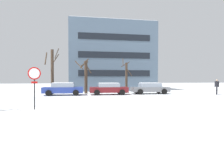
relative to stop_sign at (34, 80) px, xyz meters
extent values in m
plane|color=white|center=(2.47, 2.19, -1.80)|extent=(120.00, 120.00, 0.00)
cube|color=silver|center=(2.47, 5.25, -1.80)|extent=(80.00, 8.12, 0.00)
cylinder|color=black|center=(0.00, 0.00, -0.73)|extent=(0.07, 0.16, 2.14)
cylinder|color=red|center=(0.00, 0.00, 0.39)|extent=(0.76, 0.03, 0.76)
cylinder|color=white|center=(0.00, -0.01, 0.39)|extent=(0.62, 0.03, 0.62)
cube|color=red|center=(0.00, 0.00, -0.16)|extent=(0.36, 0.03, 0.12)
cylinder|color=white|center=(0.00, 0.01, 0.44)|extent=(0.42, 0.03, 0.42)
cube|color=#283D93|center=(1.25, 10.46, -1.22)|extent=(4.45, 2.06, 0.63)
cube|color=#8C99A8|center=(1.25, 10.46, -0.67)|extent=(2.48, 1.82, 0.45)
cube|color=white|center=(1.25, 10.46, -0.42)|extent=(2.25, 1.68, 0.06)
cylinder|color=black|center=(2.71, 11.35, -1.48)|extent=(0.65, 0.25, 0.64)
cylinder|color=black|center=(2.62, 9.45, -1.48)|extent=(0.65, 0.25, 0.64)
cylinder|color=black|center=(-0.13, 11.48, -1.48)|extent=(0.65, 0.25, 0.64)
cylinder|color=black|center=(-0.21, 9.57, -1.48)|extent=(0.65, 0.25, 0.64)
cube|color=maroon|center=(6.34, 10.23, -1.23)|extent=(4.40, 1.90, 0.61)
cube|color=#8C99A8|center=(6.34, 10.23, -0.71)|extent=(2.45, 1.68, 0.43)
cube|color=white|center=(6.34, 10.23, -0.47)|extent=(2.22, 1.55, 0.06)
cylinder|color=black|center=(7.79, 11.04, -1.48)|extent=(0.65, 0.25, 0.64)
cylinder|color=black|center=(7.71, 9.29, -1.48)|extent=(0.65, 0.25, 0.64)
cylinder|color=black|center=(4.98, 11.16, -1.48)|extent=(0.65, 0.25, 0.64)
cylinder|color=black|center=(4.90, 9.42, -1.48)|extent=(0.65, 0.25, 0.64)
cube|color=slate|center=(11.44, 10.57, -1.26)|extent=(4.54, 1.99, 0.55)
cube|color=#8C99A8|center=(11.44, 10.57, -0.75)|extent=(2.53, 1.75, 0.47)
cube|color=white|center=(11.44, 10.57, -0.48)|extent=(2.30, 1.62, 0.06)
cylinder|color=black|center=(12.93, 11.42, -1.48)|extent=(0.65, 0.25, 0.64)
cylinder|color=black|center=(12.85, 9.59, -1.48)|extent=(0.65, 0.25, 0.64)
cylinder|color=black|center=(10.03, 11.55, -1.48)|extent=(0.65, 0.25, 0.64)
cylinder|color=black|center=(9.95, 9.72, -1.48)|extent=(0.65, 0.25, 0.64)
cylinder|color=black|center=(18.55, 8.01, -1.36)|extent=(0.14, 0.14, 0.88)
cylinder|color=black|center=(18.74, 8.22, -1.36)|extent=(0.14, 0.14, 0.88)
cube|color=black|center=(18.65, 8.11, -0.60)|extent=(0.35, 0.44, 0.65)
sphere|color=tan|center=(18.65, 8.11, -0.17)|extent=(0.22, 0.22, 0.22)
cylinder|color=#423326|center=(9.02, 12.48, 0.12)|extent=(0.30, 0.30, 3.84)
cylinder|color=#423326|center=(8.60, 12.57, 2.15)|extent=(0.27, 0.93, 1.00)
cylinder|color=#423326|center=(9.03, 13.04, 1.88)|extent=(1.15, 0.10, 0.70)
cylinder|color=#423326|center=(9.29, 12.06, 0.84)|extent=(0.96, 0.64, 1.01)
cylinder|color=#423326|center=(-0.08, 12.60, 0.85)|extent=(0.35, 0.35, 5.31)
cylinder|color=#423326|center=(0.42, 12.86, 3.06)|extent=(0.63, 1.12, 1.12)
cylinder|color=#423326|center=(0.26, 13.02, 2.38)|extent=(0.95, 0.81, 1.24)
cylinder|color=#423326|center=(-0.81, 12.62, 2.43)|extent=(0.18, 1.56, 1.62)
cylinder|color=#423326|center=(3.90, 12.51, 0.20)|extent=(0.39, 0.39, 4.01)
cylinder|color=#423326|center=(4.09, 12.08, 1.36)|extent=(1.01, 0.55, 1.41)
cylinder|color=#423326|center=(3.79, 12.92, 1.86)|extent=(0.96, 0.42, 0.70)
cylinder|color=#423326|center=(3.76, 13.02, 1.93)|extent=(1.18, 0.48, 1.28)
cylinder|color=#423326|center=(3.05, 12.09, 1.68)|extent=(0.96, 1.82, 1.12)
cube|color=slate|center=(8.30, 20.61, 3.39)|extent=(13.10, 8.99, 10.37)
cube|color=white|center=(8.30, 20.61, 8.62)|extent=(12.83, 8.81, 0.10)
cube|color=black|center=(8.30, 16.10, 0.79)|extent=(10.48, 0.04, 0.90)
cube|color=black|center=(8.30, 16.10, 3.39)|extent=(10.48, 0.04, 0.90)
cube|color=black|center=(8.30, 16.10, 5.98)|extent=(10.48, 0.04, 0.90)
camera|label=1|loc=(2.25, -13.30, 0.10)|focal=33.58mm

